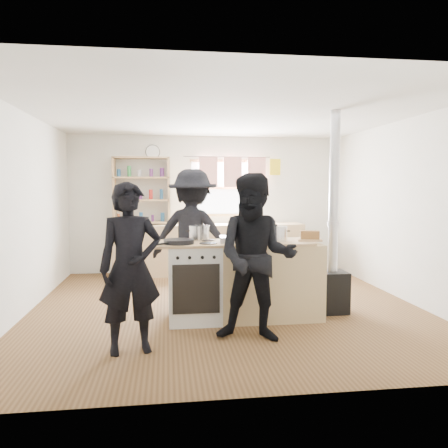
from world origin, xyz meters
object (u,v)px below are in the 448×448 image
at_px(stockpot_stove, 199,233).
at_px(flue_heater, 333,261).
at_px(person_near_left, 130,268).
at_px(person_far, 192,236).
at_px(skillet_greens, 179,241).
at_px(person_near_right, 256,258).
at_px(cooking_island, 244,280).
at_px(bread_board, 310,236).
at_px(stockpot_counter, 276,233).
at_px(thermos, 248,216).
at_px(roast_tray, 233,239).

distance_m(stockpot_stove, flue_heater, 1.70).
height_order(person_near_left, person_far, person_far).
relative_size(stockpot_stove, flue_heater, 0.10).
distance_m(skillet_greens, person_near_right, 0.99).
bearing_deg(skillet_greens, cooking_island, 8.49).
relative_size(skillet_greens, flue_heater, 0.19).
bearing_deg(cooking_island, person_near_left, -144.50).
bearing_deg(cooking_island, bread_board, -2.65).
distance_m(stockpot_counter, person_near_right, 0.85).
bearing_deg(person_near_right, thermos, 97.52).
distance_m(skillet_greens, flue_heater, 1.96).
distance_m(roast_tray, stockpot_stove, 0.45).
bearing_deg(thermos, skillet_greens, -114.88).
xyz_separation_m(skillet_greens, person_near_right, (0.76, -0.62, -0.10)).
height_order(thermos, stockpot_stove, thermos).
relative_size(cooking_island, stockpot_counter, 7.41).
xyz_separation_m(roast_tray, stockpot_counter, (0.53, 0.06, 0.05)).
relative_size(stockpot_counter, person_far, 0.15).
relative_size(cooking_island, person_near_left, 1.22).
xyz_separation_m(person_near_right, person_far, (-0.55, 1.64, 0.05)).
distance_m(thermos, person_far, 2.18).
distance_m(roast_tray, stockpot_counter, 0.53).
height_order(skillet_greens, bread_board, bread_board).
relative_size(roast_tray, person_near_left, 0.20).
distance_m(roast_tray, person_near_right, 0.69).
bearing_deg(bread_board, cooking_island, 177.35).
relative_size(thermos, flue_heater, 0.11).
xyz_separation_m(person_near_left, person_near_right, (1.24, 0.16, 0.05)).
height_order(person_near_left, person_near_right, person_near_right).
distance_m(stockpot_counter, flue_heater, 0.85).
xyz_separation_m(stockpot_stove, stockpot_counter, (0.90, -0.18, 0.00)).
distance_m(thermos, stockpot_counter, 2.77).
relative_size(cooking_island, bread_board, 6.13).
distance_m(skillet_greens, person_far, 1.04).
relative_size(roast_tray, stockpot_counter, 1.23).
bearing_deg(thermos, person_near_left, -116.37).
relative_size(flue_heater, person_near_right, 1.46).
distance_m(stockpot_stove, person_near_right, 1.06).
bearing_deg(person_near_left, flue_heater, 10.39).
xyz_separation_m(thermos, stockpot_counter, (-0.18, -2.77, -0.01)).
bearing_deg(person_far, person_near_left, 87.66).
xyz_separation_m(skillet_greens, bread_board, (1.56, 0.08, 0.02)).
height_order(cooking_island, person_near_left, person_near_left).
bearing_deg(thermos, bread_board, -85.48).
bearing_deg(skillet_greens, stockpot_counter, 5.78).
relative_size(thermos, cooking_island, 0.14).
xyz_separation_m(stockpot_counter, bread_board, (0.40, -0.04, -0.04)).
relative_size(cooking_island, person_far, 1.09).
bearing_deg(thermos, person_near_right, -99.31).
bearing_deg(person_near_left, skillet_greens, 45.72).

